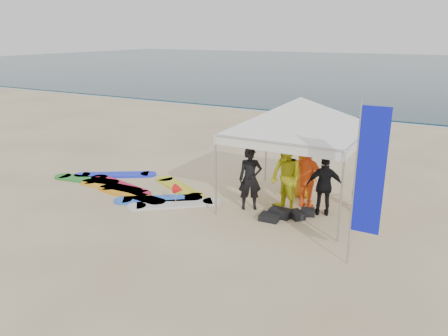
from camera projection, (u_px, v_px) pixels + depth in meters
ground at (145, 241)px, 10.31m from camera, size 120.00×120.00×0.00m
ocean at (419, 68)px, 60.48m from camera, size 160.00×84.00×0.08m
shoreline_foam at (342, 117)px, 25.53m from camera, size 160.00×1.20×0.01m
person_black_a at (250, 179)px, 11.95m from camera, size 0.76×0.69×1.75m
person_yellow at (286, 178)px, 11.73m from camera, size 1.20×1.13×1.95m
person_orange_a at (308, 173)px, 12.10m from camera, size 1.32×0.83×1.96m
person_black_b at (325, 186)px, 11.57m from camera, size 1.04×0.70×1.64m
person_orange_b at (304, 172)px, 12.83m from camera, size 0.77×0.50×1.57m
person_seated at (358, 193)px, 11.93m from camera, size 0.51×0.98×1.01m
canopy_tent at (301, 97)px, 11.51m from camera, size 4.67×4.67×3.52m
feather_flag at (369, 174)px, 8.57m from camera, size 0.59×0.04×3.49m
marker_pennant at (179, 189)px, 12.25m from camera, size 0.28×0.28×0.64m
gear_pile at (285, 214)px, 11.57m from camera, size 1.26×1.16×0.22m
surfboard_spread at (134, 189)px, 13.67m from camera, size 5.81×2.93×0.07m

